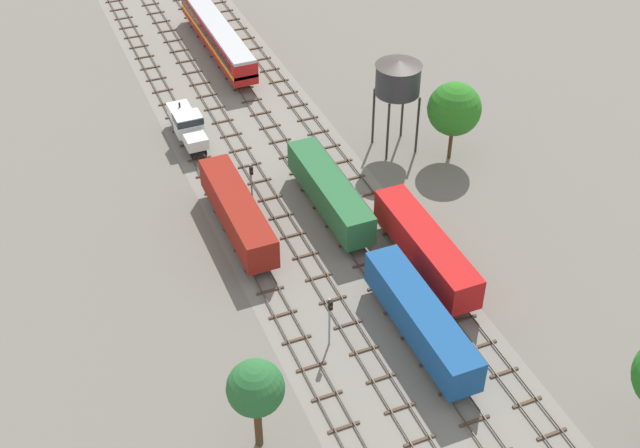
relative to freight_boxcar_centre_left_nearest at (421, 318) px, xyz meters
name	(u,v)px	position (x,y,z in m)	size (l,w,h in m)	color
ground_plane	(268,158)	(-2.17, 28.16, -2.45)	(480.00, 480.00, 0.00)	slate
ballast_bed	(268,158)	(-2.17, 28.16, -2.45)	(16.97, 176.00, 0.01)	gray
track_far_left	(203,166)	(-8.65, 29.16, -2.31)	(2.40, 126.00, 0.29)	#47382D
track_left	(245,157)	(-4.33, 29.16, -2.31)	(2.40, 126.00, 0.29)	#47382D
track_centre_left	(285,148)	(-0.01, 29.16, -2.31)	(2.40, 126.00, 0.29)	#47382D
track_centre	(324,139)	(4.32, 29.16, -2.31)	(2.40, 126.00, 0.29)	#47382D
freight_boxcar_centre_left_nearest	(421,318)	(0.00, 0.00, 0.00)	(2.87, 14.00, 3.60)	#194C8C
freight_boxcar_centre_near	(426,247)	(4.32, 7.29, 0.00)	(2.87, 14.00, 3.60)	red
freight_boxcar_centre_left_mid	(330,191)	(0.00, 17.54, 0.00)	(2.87, 14.00, 3.60)	#286638
freight_boxcar_far_left_midfar	(237,211)	(-8.65, 17.89, 0.00)	(2.87, 14.00, 3.60)	maroon
shunter_loco_far_left_far	(188,124)	(-8.65, 34.36, -0.44)	(2.74, 8.46, 3.10)	white
passenger_coach_centre_left_farther	(217,34)	(-0.01, 52.18, 0.16)	(2.96, 22.00, 3.80)	red
water_tower	(398,78)	(10.45, 25.20, 5.54)	(4.61, 4.61, 9.83)	#2D2826
signal_post_nearest	(330,316)	(-6.49, 2.28, 0.60)	(0.28, 0.47, 4.76)	gray
signal_post_near	(252,183)	(-6.49, 20.20, 0.94)	(0.28, 0.47, 5.33)	gray
lineside_tree_0	(256,389)	(-14.47, -4.29, 3.15)	(3.82, 3.82, 7.59)	#4C331E
lineside_tree_2	(454,109)	(14.75, 21.35, 3.17)	(5.29, 5.29, 8.28)	#4C331E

